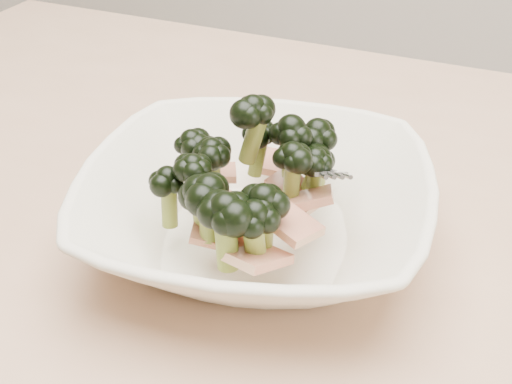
% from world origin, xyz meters
% --- Properties ---
extents(dining_table, '(1.20, 0.80, 0.75)m').
position_xyz_m(dining_table, '(0.00, 0.00, 0.65)').
color(dining_table, tan).
rests_on(dining_table, ground).
extents(broccoli_dish, '(0.33, 0.33, 0.13)m').
position_xyz_m(broccoli_dish, '(-0.01, -0.05, 0.79)').
color(broccoli_dish, beige).
rests_on(broccoli_dish, dining_table).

